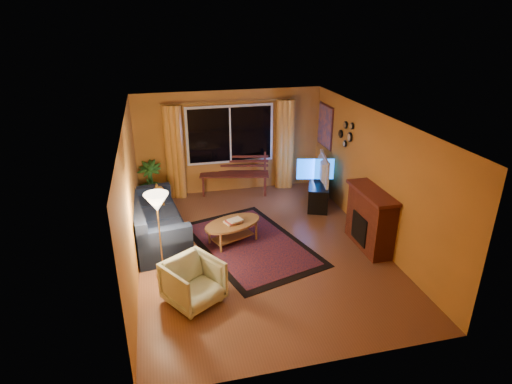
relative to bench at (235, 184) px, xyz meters
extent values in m
cube|color=brown|center=(-0.05, -2.75, -0.26)|extent=(4.50, 6.00, 0.02)
cube|color=white|center=(-0.05, -2.75, 2.26)|extent=(4.50, 6.00, 0.02)
cube|color=#C27C30|center=(-0.05, 0.26, 1.00)|extent=(4.50, 0.02, 2.50)
cube|color=#C27C30|center=(-2.31, -2.75, 1.00)|extent=(0.02, 6.00, 2.50)
cube|color=#C27C30|center=(2.21, -2.75, 1.00)|extent=(0.02, 6.00, 2.50)
cube|color=black|center=(-0.05, 0.19, 1.20)|extent=(2.00, 0.02, 1.30)
cylinder|color=#BF8C3F|center=(-0.05, 0.15, 2.00)|extent=(3.20, 0.03, 0.03)
cylinder|color=orange|center=(-1.40, 0.13, 0.87)|extent=(0.36, 0.36, 2.24)
cylinder|color=orange|center=(1.30, 0.13, 0.87)|extent=(0.36, 0.36, 2.24)
cube|color=#4D1D19|center=(0.00, 0.00, 0.00)|extent=(1.74, 0.85, 0.50)
imported|color=#235B1E|center=(-2.01, -0.04, 0.25)|extent=(0.65, 0.65, 0.99)
cube|color=#18213A|center=(-1.93, -1.89, 0.20)|extent=(1.25, 2.35, 0.91)
imported|color=beige|center=(-1.43, -4.08, 0.14)|extent=(1.03, 1.01, 0.79)
cylinder|color=#BF8C3F|center=(-1.87, -3.25, 0.52)|extent=(0.32, 0.32, 1.54)
cube|color=maroon|center=(-0.19, -2.56, -0.24)|extent=(2.57, 3.28, 0.02)
cylinder|color=#A16E3E|center=(-0.50, -2.39, -0.04)|extent=(1.55, 1.55, 0.43)
cube|color=black|center=(1.79, -1.04, 0.02)|extent=(0.89, 1.39, 0.55)
imported|color=black|center=(1.79, -1.04, 0.61)|extent=(0.38, 1.07, 0.61)
cube|color=maroon|center=(2.00, -3.15, 0.30)|extent=(0.40, 1.20, 1.10)
cube|color=orange|center=(2.17, -0.30, 1.40)|extent=(0.04, 0.76, 0.96)
camera|label=1|loc=(-1.78, -9.64, 3.96)|focal=30.00mm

